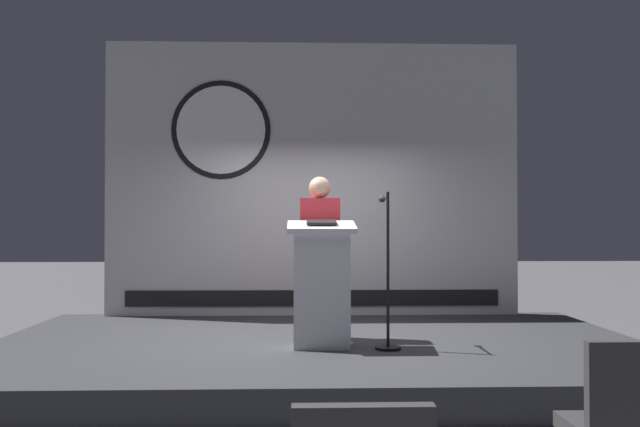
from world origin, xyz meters
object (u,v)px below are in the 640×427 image
podium (321,284)px  audience_chair_left (620,418)px  speaker_person (320,256)px  microphone_stand (387,293)px

podium → audience_chair_left: size_ratio=1.34×
audience_chair_left → podium: bearing=114.0°
speaker_person → audience_chair_left: 3.83m
speaker_person → audience_chair_left: speaker_person is taller
podium → microphone_stand: size_ratio=0.83×
podium → microphone_stand: 0.62m
microphone_stand → audience_chair_left: 3.07m
microphone_stand → speaker_person: bearing=136.7°
microphone_stand → audience_chair_left: size_ratio=1.63×
speaker_person → audience_chair_left: size_ratio=1.83×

